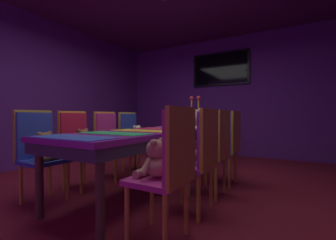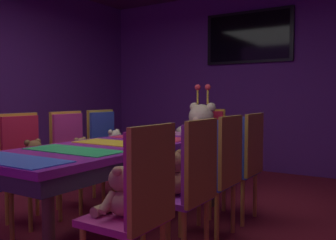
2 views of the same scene
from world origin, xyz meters
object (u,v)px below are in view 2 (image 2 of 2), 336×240
(chair_left_3, at_px, (106,144))
(wall_tv, at_px, (248,37))
(chair_left_2, at_px, (72,149))
(teddy_left_2, at_px, (82,153))
(chair_right_0, at_px, (141,195))
(teddy_right_1, at_px, (173,176))
(chair_right_2, at_px, (221,164))
(chair_right_3, at_px, (246,156))
(teddy_right_3, at_px, (231,156))
(teddy_right_2, at_px, (205,165))
(chair_right_1, at_px, (191,177))
(teddy_left_1, at_px, (34,159))
(king_teddy_bear, at_px, (201,131))
(throne_chair, at_px, (207,140))
(chair_left_1, at_px, (24,156))
(teddy_right_0, at_px, (121,194))
(banquet_table, at_px, (117,153))
(teddy_left_3, at_px, (115,145))

(chair_left_3, relative_size, wall_tv, 0.72)
(chair_left_2, xyz_separation_m, teddy_left_2, (0.14, 0.00, -0.02))
(chair_right_0, bearing_deg, teddy_right_1, -75.94)
(teddy_left_2, xyz_separation_m, chair_right_2, (1.52, 0.03, 0.02))
(wall_tv, bearing_deg, chair_right_3, -69.93)
(teddy_left_2, bearing_deg, teddy_right_3, 21.22)
(chair_right_3, bearing_deg, teddy_right_2, 73.18)
(chair_right_0, bearing_deg, chair_right_2, -89.11)
(chair_right_1, bearing_deg, chair_right_2, -87.45)
(teddy_left_1, bearing_deg, king_teddy_bear, 68.63)
(chair_right_2, relative_size, chair_right_3, 1.00)
(throne_chair, bearing_deg, teddy_left_2, -25.46)
(chair_left_3, relative_size, teddy_right_3, 3.24)
(teddy_right_2, bearing_deg, teddy_left_1, 22.27)
(teddy_right_1, height_order, chair_right_3, chair_right_3)
(chair_left_2, bearing_deg, chair_left_1, -92.97)
(chair_left_2, relative_size, chair_right_0, 1.00)
(teddy_right_0, relative_size, chair_right_3, 0.31)
(teddy_right_0, xyz_separation_m, chair_right_2, (0.13, 1.10, 0.01))
(teddy_right_1, relative_size, king_teddy_bear, 0.39)
(teddy_left_2, distance_m, wall_tv, 3.28)
(banquet_table, bearing_deg, teddy_left_2, 159.08)
(teddy_right_0, bearing_deg, throne_chair, -74.36)
(teddy_right_0, distance_m, chair_right_2, 1.10)
(teddy_right_0, relative_size, teddy_right_2, 1.07)
(banquet_table, distance_m, chair_right_2, 0.88)
(teddy_left_3, xyz_separation_m, chair_right_2, (1.52, -0.50, 0.01))
(chair_left_1, bearing_deg, teddy_left_2, 72.62)
(chair_right_2, bearing_deg, teddy_right_3, -75.44)
(teddy_left_2, bearing_deg, chair_right_3, 19.38)
(banquet_table, relative_size, teddy_right_0, 7.52)
(chair_right_1, bearing_deg, king_teddy_bear, -64.53)
(chair_right_3, bearing_deg, chair_right_0, 90.21)
(chair_right_2, xyz_separation_m, wall_tv, (-0.83, 2.82, 1.45))
(chair_right_0, bearing_deg, wall_tv, -77.77)
(teddy_left_2, distance_m, teddy_right_2, 1.38)
(teddy_right_2, xyz_separation_m, chair_right_3, (0.15, 0.51, 0.02))
(teddy_left_2, distance_m, teddy_left_3, 0.52)
(teddy_left_1, height_order, chair_right_2, chair_right_2)
(teddy_left_2, xyz_separation_m, throne_chair, (0.69, 1.45, 0.02))
(teddy_left_1, xyz_separation_m, chair_right_3, (1.56, 1.08, 0.01))
(chair_left_3, relative_size, teddy_left_3, 3.00)
(teddy_right_2, distance_m, throne_chair, 1.58)
(chair_left_2, bearing_deg, wall_tv, 73.72)
(teddy_left_3, bearing_deg, throne_chair, 53.22)
(chair_right_1, xyz_separation_m, chair_right_2, (-0.02, 0.54, 0.00))
(banquet_table, distance_m, teddy_left_3, 1.05)
(chair_left_3, bearing_deg, chair_left_1, -91.30)
(chair_right_2, bearing_deg, king_teddy_bear, -56.41)
(chair_right_0, bearing_deg, throne_chair, -71.35)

